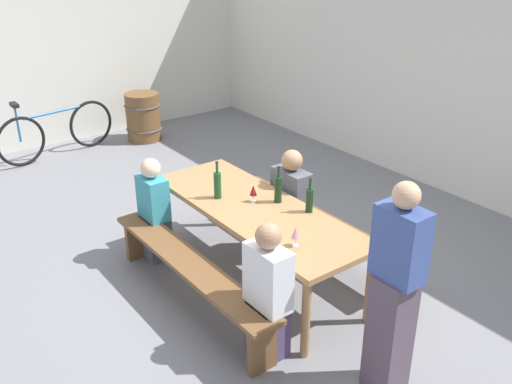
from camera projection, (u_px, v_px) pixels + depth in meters
The scene contains 17 objects.
ground_plane at pixel (256, 278), 5.39m from camera, with size 24.00×24.00×0.00m, color slate.
back_wall at pixel (480, 65), 6.45m from camera, with size 14.00×0.20×3.20m, color silver.
side_wall at pixel (52, 35), 8.31m from camera, with size 0.20×6.77×3.20m, color silver.
tasting_table at pixel (256, 214), 5.10m from camera, with size 2.33×0.82×0.75m.
bench_near at pixel (190, 270), 4.85m from camera, with size 2.23×0.30×0.45m.
bench_far at pixel (313, 223), 5.62m from camera, with size 2.23×0.30×0.45m.
wine_bottle_0 at pixel (218, 184), 5.20m from camera, with size 0.07×0.07×0.36m.
wine_bottle_1 at pixel (278, 189), 5.12m from camera, with size 0.07×0.07×0.35m.
wine_bottle_2 at pixel (309, 200), 4.94m from camera, with size 0.06×0.06×0.32m.
wine_glass_0 at pixel (296, 233), 4.40m from camera, with size 0.07×0.07×0.17m.
wine_glass_1 at pixel (253, 191), 5.13m from camera, with size 0.07×0.07×0.16m.
seated_guest_near_0 at pixel (154, 212), 5.52m from camera, with size 0.33×0.24×1.06m.
seated_guest_near_1 at pixel (268, 295), 4.21m from camera, with size 0.37×0.24×1.14m.
seated_guest_far_0 at pixel (291, 206), 5.59m from camera, with size 0.40×0.24×1.11m.
standing_host at pixel (394, 296), 3.78m from camera, with size 0.34×0.24×1.62m.
wine_barrel at pixel (143, 117), 8.79m from camera, with size 0.56×0.56×0.74m.
parked_bicycle_0 at pixel (56, 131), 8.15m from camera, with size 0.35×1.78×0.90m.
Camera 1 is at (3.63, -2.74, 3.00)m, focal length 39.88 mm.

